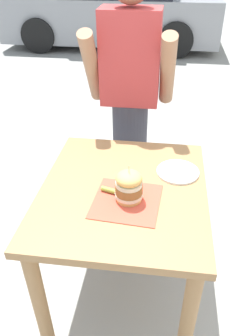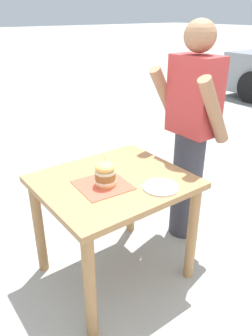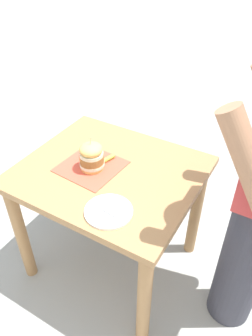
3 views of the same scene
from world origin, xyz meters
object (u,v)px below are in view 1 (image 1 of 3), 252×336
patio_table (124,210)px  parked_car_near_curb (114,7)px  side_plate_with_forks (178,172)px  sandwich (129,186)px  diner_across_table (130,103)px  pickle_spear (110,190)px

patio_table → parked_car_near_curb: size_ratio=0.22×
side_plate_with_forks → parked_car_near_curb: bearing=102.2°
sandwich → parked_car_near_curb: size_ratio=0.04×
sandwich → side_plate_with_forks: size_ratio=0.85×
patio_table → parked_car_near_curb: 5.98m
side_plate_with_forks → diner_across_table: bearing=118.5°
pickle_spear → patio_table: bearing=38.6°
sandwich → parked_car_near_curb: parked_car_near_curb is taller
pickle_spear → parked_car_near_curb: parked_car_near_curb is taller
pickle_spear → side_plate_with_forks: 0.39m
patio_table → sandwich: (0.04, -0.08, 0.22)m
patio_table → diner_across_table: (-0.06, 0.75, 0.26)m
sandwich → side_plate_with_forks: 0.34m
parked_car_near_curb → patio_table: bearing=-80.6°
diner_across_table → patio_table: bearing=-85.7°
patio_table → diner_across_table: diner_across_table is taller
sandwich → pickle_spear: size_ratio=2.22×
side_plate_with_forks → pickle_spear: bearing=-146.8°
diner_across_table → parked_car_near_curb: bearing=100.2°
sandwich → parked_car_near_curb: 6.06m
side_plate_with_forks → diner_across_table: (-0.32, 0.59, 0.11)m
pickle_spear → sandwich: bearing=-20.6°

